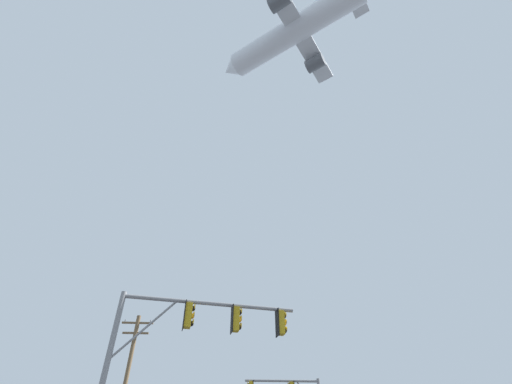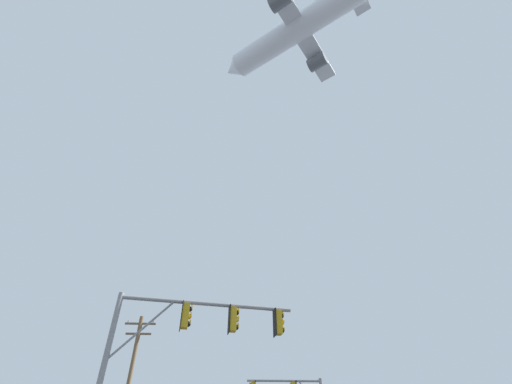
{
  "view_description": "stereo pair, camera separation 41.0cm",
  "coord_description": "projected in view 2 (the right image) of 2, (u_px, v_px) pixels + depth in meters",
  "views": [
    {
      "loc": [
        -0.61,
        -5.85,
        1.73
      ],
      "look_at": [
        0.66,
        12.57,
        15.99
      ],
      "focal_mm": 24.28,
      "sensor_mm": 36.0,
      "label": 1
    },
    {
      "loc": [
        -0.2,
        -5.88,
        1.73
      ],
      "look_at": [
        0.66,
        12.57,
        15.99
      ],
      "focal_mm": 24.28,
      "sensor_mm": 36.0,
      "label": 2
    }
  ],
  "objects": [
    {
      "name": "airplane",
      "position": [
        296.0,
        30.0,
        53.81
      ],
      "size": [
        23.45,
        19.14,
        7.36
      ],
      "color": "white"
    },
    {
      "name": "signal_pole_near",
      "position": [
        185.0,
        339.0,
        12.54
      ],
      "size": [
        6.62,
        1.39,
        6.67
      ],
      "color": "gray",
      "rests_on": "ground"
    }
  ]
}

